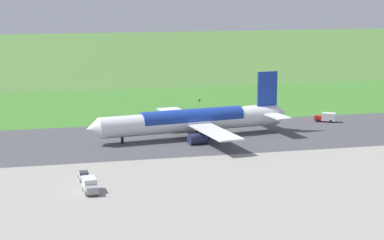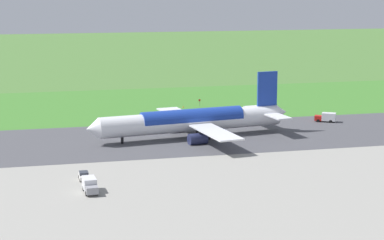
# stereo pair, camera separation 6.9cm
# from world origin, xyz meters

# --- Properties ---
(ground_plane) EXTENTS (800.00, 800.00, 0.00)m
(ground_plane) POSITION_xyz_m (0.00, 0.00, 0.00)
(ground_plane) COLOR #477233
(runway_asphalt) EXTENTS (600.00, 38.98, 0.06)m
(runway_asphalt) POSITION_xyz_m (0.00, 0.00, 0.03)
(runway_asphalt) COLOR #47474C
(runway_asphalt) RESTS_ON ground
(apron_concrete) EXTENTS (440.00, 110.00, 0.05)m
(apron_concrete) POSITION_xyz_m (0.00, 66.21, 0.03)
(apron_concrete) COLOR gray
(apron_concrete) RESTS_ON ground
(grass_verge_foreground) EXTENTS (600.00, 80.00, 0.04)m
(grass_verge_foreground) POSITION_xyz_m (0.00, -45.00, 0.02)
(grass_verge_foreground) COLOR #3C782B
(grass_verge_foreground) RESTS_ON ground
(airliner_main) EXTENTS (54.06, 44.41, 15.88)m
(airliner_main) POSITION_xyz_m (-0.06, -0.05, 4.35)
(airliner_main) COLOR white
(airliner_main) RESTS_ON ground
(service_truck_baggage) EXTENTS (2.64, 5.94, 2.65)m
(service_truck_baggage) POSITION_xyz_m (29.40, 40.86, 1.40)
(service_truck_baggage) COLOR gray
(service_truck_baggage) RESTS_ON ground
(service_car_followme) EXTENTS (1.97, 4.23, 1.62)m
(service_car_followme) POSITION_xyz_m (29.87, 32.17, 0.84)
(service_car_followme) COLOR silver
(service_car_followme) RESTS_ON ground
(service_truck_fuel) EXTENTS (6.15, 4.83, 2.65)m
(service_truck_fuel) POSITION_xyz_m (-41.00, -10.55, 1.40)
(service_truck_fuel) COLOR #B21914
(service_truck_fuel) RESTS_ON ground
(no_stopping_sign) EXTENTS (0.60, 0.10, 2.32)m
(no_stopping_sign) POSITION_xyz_m (-12.40, -43.20, 1.39)
(no_stopping_sign) COLOR slate
(no_stopping_sign) RESTS_ON ground
(traffic_cone_orange) EXTENTS (0.40, 0.40, 0.55)m
(traffic_cone_orange) POSITION_xyz_m (-6.89, -42.36, 0.28)
(traffic_cone_orange) COLOR orange
(traffic_cone_orange) RESTS_ON ground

